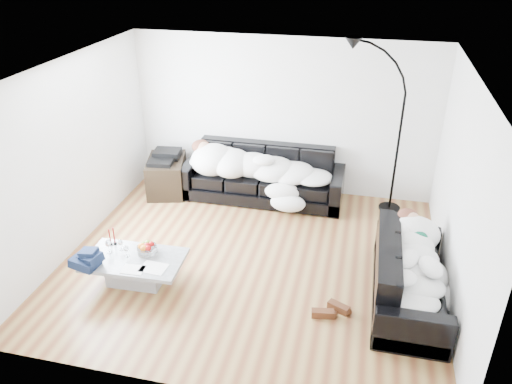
% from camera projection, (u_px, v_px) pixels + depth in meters
% --- Properties ---
extents(ground, '(5.00, 5.00, 0.00)m').
position_uv_depth(ground, '(251.00, 260.00, 6.86)').
color(ground, brown).
rests_on(ground, ground).
extents(wall_back, '(5.00, 0.02, 2.60)m').
position_uv_depth(wall_back, '(283.00, 117.00, 8.19)').
color(wall_back, silver).
rests_on(wall_back, ground).
extents(wall_left, '(0.02, 4.50, 2.60)m').
position_uv_depth(wall_left, '(72.00, 156.00, 6.76)').
color(wall_left, silver).
rests_on(wall_left, ground).
extents(wall_right, '(0.02, 4.50, 2.60)m').
position_uv_depth(wall_right, '(461.00, 196.00, 5.75)').
color(wall_right, silver).
rests_on(wall_right, ground).
extents(ceiling, '(5.00, 5.00, 0.00)m').
position_uv_depth(ceiling, '(250.00, 71.00, 5.65)').
color(ceiling, white).
rests_on(ceiling, ground).
extents(sofa_back, '(2.65, 0.92, 0.87)m').
position_uv_depth(sofa_back, '(263.00, 174.00, 8.26)').
color(sofa_back, black).
rests_on(sofa_back, ground).
extents(sofa_right, '(0.83, 1.94, 0.78)m').
position_uv_depth(sofa_right, '(411.00, 273.00, 5.94)').
color(sofa_right, black).
rests_on(sofa_right, ground).
extents(sleeper_back, '(2.24, 0.77, 0.45)m').
position_uv_depth(sleeper_back, '(262.00, 164.00, 8.12)').
color(sleeper_back, white).
rests_on(sleeper_back, sofa_back).
extents(sleeper_right, '(0.70, 1.66, 0.41)m').
position_uv_depth(sleeper_right, '(414.00, 257.00, 5.83)').
color(sleeper_right, white).
rests_on(sleeper_right, sofa_right).
extents(teal_cushion, '(0.42, 0.38, 0.20)m').
position_uv_depth(teal_cushion, '(408.00, 224.00, 6.32)').
color(teal_cushion, '#0B5037').
rests_on(teal_cushion, sofa_right).
extents(coffee_table, '(1.26, 0.76, 0.36)m').
position_uv_depth(coffee_table, '(136.00, 270.00, 6.36)').
color(coffee_table, '#939699').
rests_on(coffee_table, ground).
extents(fruit_bowl, '(0.29, 0.29, 0.16)m').
position_uv_depth(fruit_bowl, '(147.00, 248.00, 6.34)').
color(fruit_bowl, white).
rests_on(fruit_bowl, coffee_table).
extents(wine_glass_a, '(0.08, 0.08, 0.15)m').
position_uv_depth(wine_glass_a, '(121.00, 245.00, 6.40)').
color(wine_glass_a, white).
rests_on(wine_glass_a, coffee_table).
extents(wine_glass_b, '(0.09, 0.09, 0.19)m').
position_uv_depth(wine_glass_b, '(109.00, 247.00, 6.34)').
color(wine_glass_b, white).
rests_on(wine_glass_b, coffee_table).
extents(wine_glass_c, '(0.08, 0.08, 0.16)m').
position_uv_depth(wine_glass_c, '(127.00, 251.00, 6.27)').
color(wine_glass_c, white).
rests_on(wine_glass_c, coffee_table).
extents(candle_left, '(0.05, 0.05, 0.23)m').
position_uv_depth(candle_left, '(110.00, 237.00, 6.49)').
color(candle_left, maroon).
rests_on(candle_left, coffee_table).
extents(candle_right, '(0.06, 0.06, 0.25)m').
position_uv_depth(candle_right, '(114.00, 236.00, 6.50)').
color(candle_right, maroon).
rests_on(candle_right, coffee_table).
extents(newspaper_a, '(0.33, 0.26, 0.01)m').
position_uv_depth(newspaper_a, '(154.00, 268.00, 6.09)').
color(newspaper_a, silver).
rests_on(newspaper_a, coffee_table).
extents(newspaper_b, '(0.29, 0.21, 0.01)m').
position_uv_depth(newspaper_b, '(133.00, 269.00, 6.06)').
color(newspaper_b, silver).
rests_on(newspaper_b, coffee_table).
extents(navy_jacket, '(0.36, 0.30, 0.17)m').
position_uv_depth(navy_jacket, '(88.00, 254.00, 6.06)').
color(navy_jacket, black).
rests_on(navy_jacket, coffee_table).
extents(shoes, '(0.46, 0.34, 0.10)m').
position_uv_depth(shoes, '(330.00, 310.00, 5.87)').
color(shoes, '#472311').
rests_on(shoes, ground).
extents(av_cabinet, '(0.80, 0.99, 0.60)m').
position_uv_depth(av_cabinet, '(167.00, 175.00, 8.53)').
color(av_cabinet, black).
rests_on(av_cabinet, ground).
extents(stereo, '(0.48, 0.39, 0.13)m').
position_uv_depth(stereo, '(165.00, 156.00, 8.36)').
color(stereo, black).
rests_on(stereo, av_cabinet).
extents(floor_lamp, '(0.92, 0.65, 2.36)m').
position_uv_depth(floor_lamp, '(399.00, 141.00, 7.57)').
color(floor_lamp, black).
rests_on(floor_lamp, ground).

